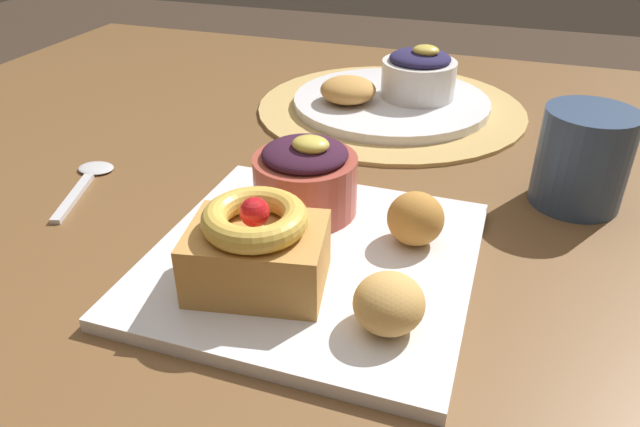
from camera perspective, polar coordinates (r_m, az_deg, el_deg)
dining_table at (r=0.62m, az=2.16°, el=-6.39°), size 1.36×1.16×0.73m
woven_placemat at (r=0.83m, az=6.77°, el=10.01°), size 0.36×0.36×0.00m
front_plate at (r=0.50m, az=-0.74°, el=-4.46°), size 0.26×0.26×0.01m
cake_slice at (r=0.45m, az=-6.07°, el=-3.28°), size 0.11×0.09×0.08m
berry_ramekin at (r=0.54m, az=-1.41°, el=3.45°), size 0.09×0.09×0.08m
fritter_front at (r=0.42m, az=6.61°, el=-8.52°), size 0.05×0.05×0.04m
fritter_middle at (r=0.51m, az=9.12°, el=-0.48°), size 0.05×0.05×0.05m
back_plate at (r=0.83m, az=6.81°, el=10.56°), size 0.26×0.26×0.01m
back_ramekin at (r=0.82m, az=9.44°, el=13.03°), size 0.10×0.10×0.07m
back_pastry at (r=0.80m, az=2.70°, el=11.73°), size 0.07×0.07×0.03m
spoon at (r=0.68m, az=-21.49°, el=2.95°), size 0.06×0.12×0.00m
coffee_mug at (r=0.62m, az=23.83°, el=4.84°), size 0.09×0.09×0.10m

